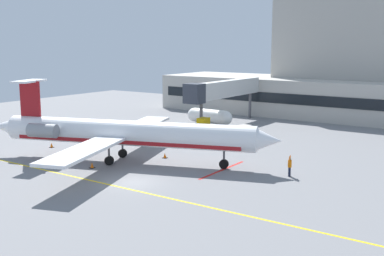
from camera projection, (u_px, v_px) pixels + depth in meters
The scene contains 11 objects.
ground at pixel (134, 183), 41.51m from camera, with size 120.00×120.00×0.11m.
terminal_building at pixel (367, 75), 76.08m from camera, with size 68.55×15.69×19.21m.
jet_bridge_west at pixel (223, 90), 70.07m from camera, with size 2.40×18.44×6.58m.
regional_jet at pixel (123, 133), 48.28m from camera, with size 30.10×25.00×8.05m.
baggage_tug at pixel (207, 127), 63.14m from camera, with size 3.00×2.20×2.20m.
pushback_tractor at pixel (248, 133), 59.11m from camera, with size 2.32×3.97×2.03m.
fuel_tank at pixel (210, 116), 70.01m from camera, with size 7.51×2.34×2.41m.
marshaller at pixel (290, 166), 43.25m from camera, with size 0.34×0.83×1.92m.
safety_cone_alpha at pixel (52, 145), 55.42m from camera, with size 0.47×0.47×0.55m.
safety_cone_bravo at pixel (92, 165), 46.27m from camera, with size 0.47×0.47×0.55m.
safety_cone_charlie at pixel (165, 156), 50.31m from camera, with size 0.47×0.47×0.55m.
Camera 1 is at (26.89, -30.11, 11.81)m, focal length 45.03 mm.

